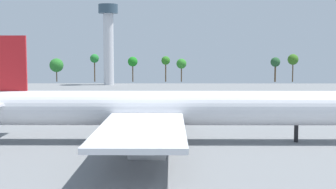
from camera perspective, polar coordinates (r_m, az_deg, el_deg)
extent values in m
plane|color=slate|center=(80.11, 0.00, -5.75)|extent=(291.65, 291.65, 0.00)
cylinder|color=silver|center=(79.21, 0.00, -1.65)|extent=(67.62, 5.78, 5.78)
cube|color=silver|center=(89.03, -19.50, -0.62)|extent=(6.09, 8.67, 0.36)
cube|color=silver|center=(63.39, -3.17, -4.18)|extent=(11.50, 28.97, 0.70)
cube|color=silver|center=(95.50, -1.96, -0.99)|extent=(11.50, 28.97, 0.70)
cylinder|color=gray|center=(67.88, -2.09, -4.89)|extent=(4.62, 2.43, 2.43)
cylinder|color=gray|center=(57.38, -2.56, -6.77)|extent=(4.62, 2.43, 2.43)
cylinder|color=gray|center=(91.34, -1.44, -2.27)|extent=(4.62, 2.43, 2.43)
cylinder|color=gray|center=(101.97, -1.25, -1.48)|extent=(4.62, 2.43, 2.43)
cylinder|color=black|center=(82.58, 15.24, -4.59)|extent=(0.70, 0.70, 2.88)
cylinder|color=black|center=(76.81, -2.55, -5.14)|extent=(0.70, 0.70, 2.88)
cylinder|color=black|center=(83.07, -2.32, -4.35)|extent=(0.70, 0.70, 2.88)
cube|color=silver|center=(109.77, 14.25, -2.17)|extent=(2.33, 2.31, 1.80)
cube|color=#232328|center=(110.98, 13.39, -2.23)|extent=(2.98, 3.07, 1.22)
cylinder|color=black|center=(109.11, 13.94, -2.69)|extent=(0.88, 0.96, 1.03)
cylinder|color=black|center=(110.67, 14.53, -2.59)|extent=(0.88, 0.96, 1.03)
cylinder|color=black|center=(110.59, 12.88, -2.56)|extent=(0.88, 0.96, 1.03)
cylinder|color=black|center=(112.13, 13.47, -2.47)|extent=(0.88, 0.96, 1.03)
cylinder|color=silver|center=(217.55, -7.20, 5.45)|extent=(4.66, 4.66, 32.41)
cylinder|color=#334756|center=(218.39, -7.26, 10.25)|extent=(8.85, 8.85, 4.12)
cylinder|color=#51381E|center=(244.06, -13.32, 2.25)|extent=(0.54, 0.54, 6.21)
sphere|color=#2A7629|center=(243.86, -13.34, 3.46)|extent=(6.95, 6.95, 6.95)
cylinder|color=#51381E|center=(240.14, -8.86, 2.78)|extent=(0.57, 0.57, 10.39)
sphere|color=#247B2F|center=(239.95, -8.88, 4.34)|extent=(4.44, 4.44, 4.44)
cylinder|color=#51381E|center=(237.84, -4.28, 2.59)|extent=(0.58, 0.58, 8.65)
sphere|color=#1D7F1F|center=(237.65, -4.29, 3.99)|extent=(4.92, 4.92, 4.92)
cylinder|color=#51381E|center=(237.05, -0.28, 2.69)|extent=(0.61, 0.61, 9.38)
sphere|color=#2E7720|center=(236.86, -0.28, 4.13)|extent=(4.33, 4.33, 4.33)
cylinder|color=#51381E|center=(237.13, 1.63, 2.47)|extent=(0.57, 0.57, 7.59)
sphere|color=#308228|center=(236.93, 1.64, 3.75)|extent=(5.04, 5.04, 5.04)
cylinder|color=#51381E|center=(242.73, 12.83, 2.51)|extent=(0.80, 0.80, 8.47)
sphere|color=#25532C|center=(242.54, 12.86, 3.85)|extent=(4.81, 4.81, 4.81)
cylinder|color=#51381E|center=(244.75, 14.85, 2.62)|extent=(0.57, 0.57, 9.60)
sphere|color=#376B1E|center=(244.56, 14.89, 4.12)|extent=(5.38, 5.38, 5.38)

